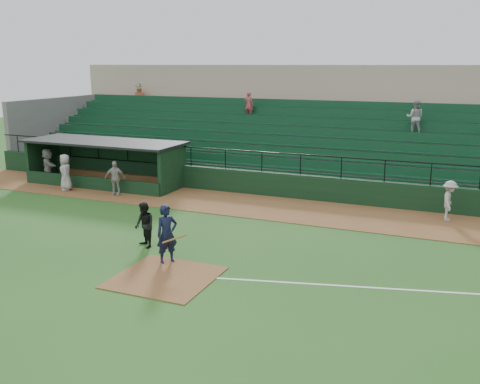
% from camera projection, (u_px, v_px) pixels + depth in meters
% --- Properties ---
extents(ground, '(90.00, 90.00, 0.00)m').
position_uv_depth(ground, '(181.00, 267.00, 17.33)').
color(ground, '#23511A').
rests_on(ground, ground).
extents(warning_track, '(40.00, 4.00, 0.03)m').
position_uv_depth(warning_track, '(265.00, 207.00, 24.49)').
color(warning_track, brown).
rests_on(warning_track, ground).
extents(home_plate_dirt, '(3.00, 3.00, 0.03)m').
position_uv_depth(home_plate_dirt, '(165.00, 277.00, 16.43)').
color(home_plate_dirt, brown).
rests_on(home_plate_dirt, ground).
extents(foul_line, '(17.49, 4.44, 0.01)m').
position_uv_depth(foul_line, '(443.00, 292.00, 15.39)').
color(foul_line, white).
rests_on(foul_line, ground).
extents(stadium_structure, '(38.00, 13.08, 6.40)m').
position_uv_depth(stadium_structure, '(314.00, 136.00, 31.53)').
color(stadium_structure, black).
rests_on(stadium_structure, ground).
extents(dugout, '(8.90, 3.20, 2.42)m').
position_uv_depth(dugout, '(110.00, 159.00, 29.25)').
color(dugout, black).
rests_on(dugout, ground).
extents(batter_at_plate, '(1.21, 0.87, 1.99)m').
position_uv_depth(batter_at_plate, '(167.00, 234.00, 17.45)').
color(batter_at_plate, black).
rests_on(batter_at_plate, ground).
extents(umpire, '(1.02, 0.98, 1.66)m').
position_uv_depth(umpire, '(144.00, 225.00, 18.98)').
color(umpire, black).
rests_on(umpire, ground).
extents(runner, '(0.64, 1.10, 1.70)m').
position_uv_depth(runner, '(449.00, 201.00, 22.17)').
color(runner, '#ADA8A2').
rests_on(runner, warning_track).
extents(dugout_player_a, '(1.11, 0.78, 1.75)m').
position_uv_depth(dugout_player_a, '(115.00, 178.00, 26.46)').
color(dugout_player_a, '#A9A39E').
rests_on(dugout_player_a, warning_track).
extents(dugout_player_b, '(1.07, 1.09, 1.89)m').
position_uv_depth(dugout_player_b, '(66.00, 172.00, 27.51)').
color(dugout_player_b, '#A39D99').
rests_on(dugout_player_b, warning_track).
extents(dugout_player_c, '(1.74, 1.49, 1.89)m').
position_uv_depth(dugout_player_c, '(48.00, 165.00, 29.40)').
color(dugout_player_c, '#9A9590').
rests_on(dugout_player_c, warning_track).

